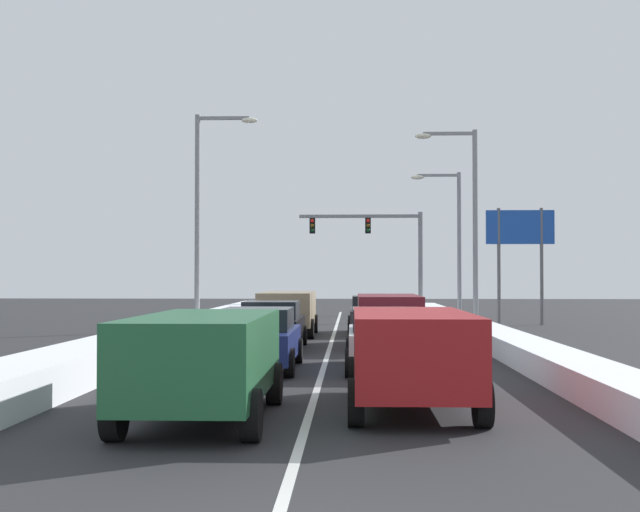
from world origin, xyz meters
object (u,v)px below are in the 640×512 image
object	(u,v)px
street_lamp_right_near	(467,211)
suv_green_center_lane_nearest	(204,356)
suv_maroon_right_lane_third	(388,315)
traffic_light_gantry	(382,240)
sedan_charcoal_right_lane_fourth	(373,315)
suv_red_right_lane_nearest	(411,350)
suv_tan_center_lane_fourth	(288,309)
sedan_navy_center_lane_second	(258,339)
sedan_black_center_lane_third	(272,325)
sedan_silver_right_lane_second	(386,339)
street_lamp_right_mid	(452,231)
street_lamp_left_mid	(205,203)
roadside_sign_right	(520,239)

from	to	relation	value
street_lamp_right_near	suv_green_center_lane_nearest	bearing A→B (deg)	-107.89
suv_maroon_right_lane_third	traffic_light_gantry	xyz separation A→B (m)	(0.68, 23.88, 3.48)
suv_maroon_right_lane_third	sedan_charcoal_right_lane_fourth	size ratio (longest dim) A/B	1.09
suv_red_right_lane_nearest	sedan_charcoal_right_lane_fourth	xyz separation A→B (m)	(-0.17, 18.73, -0.25)
street_lamp_right_near	suv_tan_center_lane_fourth	bearing A→B (deg)	-154.56
suv_green_center_lane_nearest	sedan_navy_center_lane_second	distance (m)	7.17
sedan_charcoal_right_lane_fourth	suv_red_right_lane_nearest	bearing A→B (deg)	-89.47
suv_tan_center_lane_fourth	sedan_navy_center_lane_second	bearing A→B (deg)	-89.21
suv_maroon_right_lane_third	sedan_black_center_lane_third	world-z (taller)	suv_maroon_right_lane_third
suv_tan_center_lane_fourth	street_lamp_right_near	world-z (taller)	street_lamp_right_near
sedan_silver_right_lane_second	street_lamp_right_mid	xyz separation A→B (m)	(4.48, 24.00, 3.93)
suv_red_right_lane_nearest	sedan_navy_center_lane_second	world-z (taller)	suv_red_right_lane_nearest
suv_red_right_lane_nearest	traffic_light_gantry	size ratio (longest dim) A/B	0.65
street_lamp_right_near	sedan_charcoal_right_lane_fourth	bearing A→B (deg)	-148.92
sedan_charcoal_right_lane_fourth	suv_maroon_right_lane_third	bearing A→B (deg)	-86.73
sedan_charcoal_right_lane_fourth	sedan_navy_center_lane_second	bearing A→B (deg)	-103.81
sedan_silver_right_lane_second	suv_red_right_lane_nearest	bearing A→B (deg)	-88.35
sedan_charcoal_right_lane_fourth	suv_green_center_lane_nearest	xyz separation A→B (m)	(-3.18, -19.97, 0.25)
suv_green_center_lane_nearest	street_lamp_left_mid	size ratio (longest dim) A/B	0.54
sedan_silver_right_lane_second	sedan_charcoal_right_lane_fourth	size ratio (longest dim) A/B	1.00
suv_tan_center_lane_fourth	traffic_light_gantry	xyz separation A→B (m)	(4.32, 18.95, 3.48)
sedan_charcoal_right_lane_fourth	street_lamp_left_mid	xyz separation A→B (m)	(-7.03, 1.87, 4.63)
suv_red_right_lane_nearest	sedan_charcoal_right_lane_fourth	world-z (taller)	suv_red_right_lane_nearest
suv_maroon_right_lane_third	sedan_black_center_lane_third	distance (m)	3.84
sedan_navy_center_lane_second	traffic_light_gantry	xyz separation A→B (m)	(4.16, 30.69, 3.73)
suv_red_right_lane_nearest	suv_green_center_lane_nearest	world-z (taller)	same
suv_tan_center_lane_fourth	street_lamp_right_near	xyz separation A→B (m)	(7.35, 3.50, 4.05)
sedan_silver_right_lane_second	street_lamp_right_mid	distance (m)	24.72
suv_red_right_lane_nearest	sedan_charcoal_right_lane_fourth	distance (m)	18.74
street_lamp_left_mid	roadside_sign_right	distance (m)	14.94
sedan_charcoal_right_lane_fourth	sedan_black_center_lane_third	size ratio (longest dim) A/B	1.00
suv_green_center_lane_nearest	street_lamp_left_mid	bearing A→B (deg)	100.00
suv_red_right_lane_nearest	sedan_black_center_lane_third	world-z (taller)	suv_red_right_lane_nearest
sedan_navy_center_lane_second	suv_tan_center_lane_fourth	size ratio (longest dim) A/B	0.92
suv_maroon_right_lane_third	sedan_black_center_lane_third	xyz separation A→B (m)	(-3.68, -1.06, -0.25)
suv_red_right_lane_nearest	street_lamp_left_mid	world-z (taller)	street_lamp_left_mid
street_lamp_right_mid	street_lamp_left_mid	size ratio (longest dim) A/B	0.85
street_lamp_right_mid	sedan_charcoal_right_lane_fourth	bearing A→B (deg)	-111.64
suv_maroon_right_lane_third	sedan_navy_center_lane_second	world-z (taller)	suv_maroon_right_lane_third
suv_red_right_lane_nearest	street_lamp_right_near	distance (m)	21.90
suv_tan_center_lane_fourth	suv_green_center_lane_nearest	bearing A→B (deg)	-89.63
sedan_silver_right_lane_second	street_lamp_right_near	xyz separation A→B (m)	(4.05, 15.16, 4.30)
sedan_navy_center_lane_second	street_lamp_left_mid	bearing A→B (deg)	104.86
traffic_light_gantry	street_lamp_right_mid	xyz separation A→B (m)	(3.46, -6.62, 0.19)
suv_tan_center_lane_fourth	street_lamp_left_mid	world-z (taller)	street_lamp_left_mid
suv_green_center_lane_nearest	suv_red_right_lane_nearest	bearing A→B (deg)	20.13
roadside_sign_right	suv_maroon_right_lane_third	bearing A→B (deg)	-118.35
suv_red_right_lane_nearest	street_lamp_right_mid	world-z (taller)	street_lamp_right_mid
suv_maroon_right_lane_third	suv_green_center_lane_nearest	bearing A→B (deg)	-104.16
street_lamp_right_mid	traffic_light_gantry	bearing A→B (deg)	117.58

